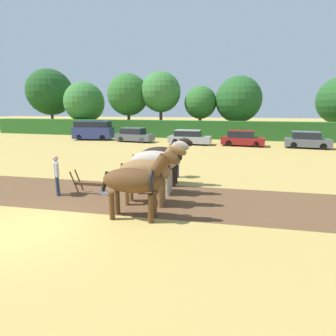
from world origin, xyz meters
TOP-DOWN VIEW (x-y plane):
  - ground_plane at (0.00, 0.00)m, footprint 240.00×240.00m
  - plowed_furrow_strip at (-1.65, 3.30)m, footprint 28.27×6.19m
  - hedgerow at (0.00, 27.62)m, footprint 61.53×1.91m
  - tree_far_left at (-25.26, 32.15)m, footprint 7.51×7.51m
  - tree_left at (-17.65, 30.30)m, footprint 6.16×6.16m
  - tree_center_left at (-10.20, 30.12)m, footprint 5.95×5.95m
  - tree_center at (-5.33, 30.45)m, footprint 5.61×5.61m
  - tree_center_right at (0.26, 30.94)m, footprint 4.44×4.44m
  - tree_right at (5.32, 31.30)m, footprint 6.13×6.13m
  - draft_horse_lead_left at (2.82, 1.54)m, footprint 2.77×1.03m
  - draft_horse_lead_right at (2.72, 2.94)m, footprint 2.78×1.08m
  - draft_horse_trail_left at (2.59, 4.34)m, footprint 2.71×1.11m
  - draft_horse_trail_right at (2.48, 5.73)m, footprint 2.74×1.16m
  - plow at (0.03, 3.43)m, footprint 1.69×0.49m
  - farmer_at_plow at (-1.40, 2.93)m, footprint 0.49×0.53m
  - farmer_beside_team at (2.81, 7.30)m, footprint 0.40×0.59m
  - parked_van at (-11.37, 22.18)m, footprint 4.93×2.79m
  - parked_car_left at (-5.80, 21.65)m, footprint 4.48×2.19m
  - parked_car_center_left at (0.71, 21.11)m, footprint 4.40×1.87m
  - parked_car_center at (6.12, 21.48)m, footprint 4.33×2.13m
  - parked_car_center_right at (12.05, 21.46)m, footprint 4.09×2.07m

SIDE VIEW (x-z plane):
  - ground_plane at x=0.00m, z-range 0.00..0.00m
  - plowed_furrow_strip at x=-1.65m, z-range 0.00..0.01m
  - plow at x=0.03m, z-range -0.24..0.88m
  - parked_car_center_left at x=0.71m, z-range -0.03..1.49m
  - parked_car_center at x=6.12m, z-range -0.03..1.51m
  - parked_car_center_right at x=12.05m, z-range -0.04..1.55m
  - parked_car_left at x=-5.80m, z-range -0.04..1.56m
  - farmer_beside_team at x=2.81m, z-range 0.12..1.72m
  - farmer_at_plow at x=-1.40m, z-range 0.15..1.86m
  - hedgerow at x=0.00m, z-range 0.00..2.22m
  - parked_van at x=-11.37m, z-range 0.02..2.28m
  - draft_horse_lead_left at x=2.82m, z-range 0.13..2.52m
  - draft_horse_lead_right at x=2.72m, z-range 0.12..2.55m
  - draft_horse_trail_right at x=2.48m, z-range 0.19..2.59m
  - draft_horse_trail_left at x=2.59m, z-range 0.22..2.64m
  - tree_center_right at x=0.26m, z-range 1.15..7.94m
  - tree_left at x=-17.65m, z-range 0.81..8.59m
  - tree_right at x=5.32m, z-range 0.92..8.92m
  - tree_center_left at x=-10.20m, z-range 1.35..10.04m
  - tree_center at x=-5.33m, z-range 1.60..10.44m
  - tree_far_left at x=-25.26m, z-range 1.34..11.55m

